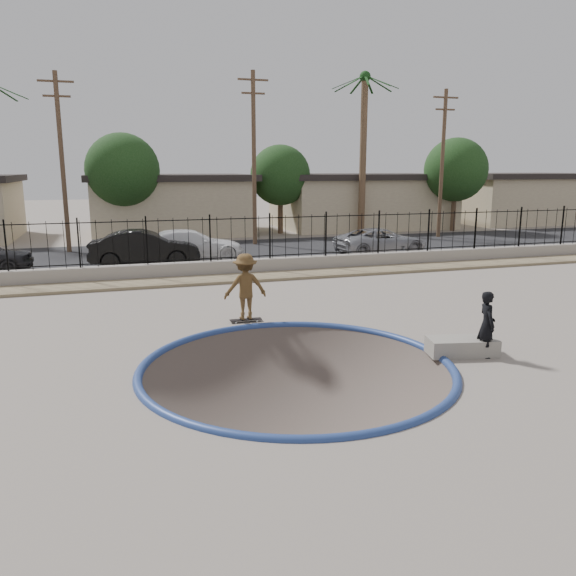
# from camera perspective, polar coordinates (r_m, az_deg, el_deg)

# --- Properties ---
(ground) EXTENTS (120.00, 120.00, 2.20)m
(ground) POSITION_cam_1_polar(r_m,az_deg,el_deg) (25.05, -8.38, -0.53)
(ground) COLOR slate
(ground) RESTS_ON ground
(bowl_pit) EXTENTS (6.84, 6.84, 1.80)m
(bowl_pit) POSITION_cam_1_polar(r_m,az_deg,el_deg) (12.54, 0.89, -8.06)
(bowl_pit) COLOR #483E37
(bowl_pit) RESTS_ON ground
(coping_ring) EXTENTS (7.04, 7.04, 0.20)m
(coping_ring) POSITION_cam_1_polar(r_m,az_deg,el_deg) (12.54, 0.89, -8.06)
(coping_ring) COLOR navy
(coping_ring) RESTS_ON ground
(rock_strip) EXTENTS (42.00, 1.60, 0.11)m
(rock_strip) POSITION_cam_1_polar(r_m,az_deg,el_deg) (22.11, -7.33, 0.88)
(rock_strip) COLOR tan
(rock_strip) RESTS_ON ground
(retaining_wall) EXTENTS (42.00, 0.45, 0.60)m
(retaining_wall) POSITION_cam_1_polar(r_m,az_deg,el_deg) (23.13, -7.82, 1.98)
(retaining_wall) COLOR gray
(retaining_wall) RESTS_ON ground
(fence) EXTENTS (40.00, 0.04, 1.80)m
(fence) POSITION_cam_1_polar(r_m,az_deg,el_deg) (22.96, -7.91, 4.93)
(fence) COLOR black
(fence) RESTS_ON retaining_wall
(street) EXTENTS (90.00, 8.00, 0.04)m
(street) POSITION_cam_1_polar(r_m,az_deg,el_deg) (29.73, -9.95, 3.60)
(street) COLOR black
(street) RESTS_ON ground
(house_center) EXTENTS (10.60, 8.60, 3.90)m
(house_center) POSITION_cam_1_polar(r_m,az_deg,el_deg) (38.93, -11.89, 8.39)
(house_center) COLOR tan
(house_center) RESTS_ON ground
(house_east) EXTENTS (12.60, 8.60, 3.90)m
(house_east) POSITION_cam_1_polar(r_m,az_deg,el_deg) (42.59, 7.42, 8.84)
(house_east) COLOR tan
(house_east) RESTS_ON ground
(house_east_far) EXTENTS (11.60, 8.60, 3.90)m
(house_east_far) POSITION_cam_1_polar(r_m,az_deg,el_deg) (50.05, 22.34, 8.52)
(house_east_far) COLOR tan
(house_east_far) RESTS_ON ground
(palm_right) EXTENTS (2.30, 2.30, 10.30)m
(palm_right) POSITION_cam_1_polar(r_m,az_deg,el_deg) (37.72, 7.72, 16.57)
(palm_right) COLOR brown
(palm_right) RESTS_ON ground
(utility_pole_left) EXTENTS (1.70, 0.24, 9.00)m
(utility_pole_left) POSITION_cam_1_polar(r_m,az_deg,el_deg) (31.27, -21.98, 11.95)
(utility_pole_left) COLOR #473323
(utility_pole_left) RESTS_ON ground
(utility_pole_mid) EXTENTS (1.70, 0.24, 9.50)m
(utility_pole_mid) POSITION_cam_1_polar(r_m,az_deg,el_deg) (32.12, -3.48, 13.21)
(utility_pole_mid) COLOR #473323
(utility_pole_mid) RESTS_ON ground
(utility_pole_right) EXTENTS (1.70, 0.24, 9.00)m
(utility_pole_right) POSITION_cam_1_polar(r_m,az_deg,el_deg) (36.87, 15.40, 12.27)
(utility_pole_right) COLOR #473323
(utility_pole_right) RESTS_ON ground
(street_tree_left) EXTENTS (4.32, 4.32, 6.36)m
(street_tree_left) POSITION_cam_1_polar(r_m,az_deg,el_deg) (35.19, -16.45, 11.41)
(street_tree_left) COLOR #473323
(street_tree_left) RESTS_ON ground
(street_tree_mid) EXTENTS (3.96, 3.96, 5.83)m
(street_tree_mid) POSITION_cam_1_polar(r_m,az_deg,el_deg) (37.73, -0.79, 11.37)
(street_tree_mid) COLOR #473323
(street_tree_mid) RESTS_ON ground
(street_tree_right) EXTENTS (4.32, 4.32, 6.36)m
(street_tree_right) POSITION_cam_1_polar(r_m,az_deg,el_deg) (41.02, 16.69, 11.42)
(street_tree_right) COLOR #473323
(street_tree_right) RESTS_ON ground
(skater) EXTENTS (1.22, 0.70, 1.88)m
(skater) POSITION_cam_1_polar(r_m,az_deg,el_deg) (15.93, -4.36, -0.20)
(skater) COLOR brown
(skater) RESTS_ON ground
(skateboard) EXTENTS (0.91, 0.24, 0.08)m
(skateboard) POSITION_cam_1_polar(r_m,az_deg,el_deg) (16.14, -4.31, -3.23)
(skateboard) COLOR black
(skateboard) RESTS_ON ground
(videographer) EXTENTS (0.49, 0.64, 1.56)m
(videographer) POSITION_cam_1_polar(r_m,az_deg,el_deg) (13.81, 19.55, -3.48)
(videographer) COLOR black
(videographer) RESTS_ON ground
(concrete_ledge) EXTENTS (1.71, 1.03, 0.40)m
(concrete_ledge) POSITION_cam_1_polar(r_m,az_deg,el_deg) (13.92, 17.25, -5.69)
(concrete_ledge) COLOR gray
(concrete_ledge) RESTS_ON ground
(car_b) EXTENTS (4.91, 2.08, 1.58)m
(car_b) POSITION_cam_1_polar(r_m,az_deg,el_deg) (25.85, -14.33, 3.95)
(car_b) COLOR black
(car_b) RESTS_ON street
(car_c) EXTENTS (5.04, 2.10, 1.45)m
(car_c) POSITION_cam_1_polar(r_m,az_deg,el_deg) (26.83, -9.87, 4.30)
(car_c) COLOR white
(car_c) RESTS_ON street
(car_d) EXTENTS (4.92, 2.64, 1.31)m
(car_d) POSITION_cam_1_polar(r_m,az_deg,el_deg) (28.86, 9.44, 4.72)
(car_d) COLOR #92939A
(car_d) RESTS_ON street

